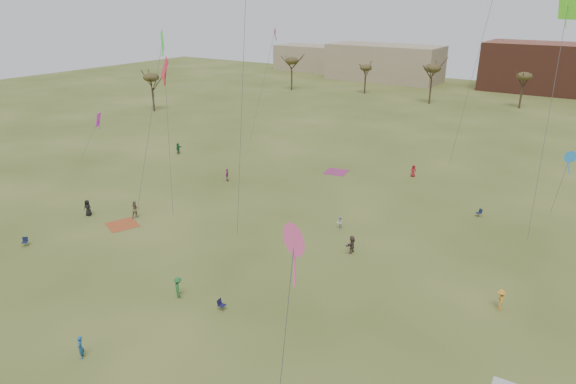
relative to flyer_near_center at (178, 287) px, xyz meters
The scene contains 21 objects.
ground 2.44m from the flyer_near_center, ahead, with size 260.00×260.00×0.00m, color #3E5019.
flyer_near_center is the anchor object (origin of this frame).
flyer_near_right 8.79m from the flyer_near_center, 90.82° to the right, with size 0.60×0.39×1.64m, color #1F558F.
spectator_fore_b 17.36m from the flyer_near_center, 150.26° to the left, with size 0.95×0.74×1.96m, color #7D6F4F.
spectator_fore_c 16.48m from the flyer_near_center, 60.64° to the left, with size 1.62×0.52×1.75m, color brown.
flyer_mid_a 20.90m from the flyer_near_center, 162.84° to the left, with size 0.89×0.58×1.81m, color black.
flyer_mid_b 24.96m from the flyer_near_center, 29.65° to the left, with size 1.10×0.63×1.71m, color orange.
spectator_mid_d 27.40m from the flyer_near_center, 121.98° to the left, with size 0.98×0.41×1.68m, color #A54583.
spectator_mid_e 18.95m from the flyer_near_center, 75.71° to the left, with size 0.70×0.54×1.44m, color silver.
flyer_far_a 40.63m from the flyer_near_center, 135.14° to the left, with size 1.56×0.50×1.68m, color #21643A.
flyer_far_b 38.67m from the flyer_near_center, 82.40° to the left, with size 0.79×0.51×1.61m, color maroon.
blanket_red 16.30m from the flyer_near_center, 156.25° to the left, with size 2.94×2.94×0.03m, color #AD4A22.
blanket_plum 34.58m from the flyer_near_center, 97.22° to the left, with size 2.93×2.93×0.03m, color #952E64.
camp_chair_left 18.81m from the flyer_near_center, behind, with size 0.74×0.74×0.87m.
camp_chair_center 4.11m from the flyer_near_center, ahead, with size 0.59×0.55×0.87m.
camp_chair_right 33.58m from the flyer_near_center, 61.81° to the left, with size 0.73×0.74×0.87m.
kites_aloft 32.97m from the flyer_near_center, 72.50° to the left, with size 67.97×57.90×27.60m.
tree_line 79.75m from the flyer_near_center, 90.43° to the left, with size 117.44×49.32×8.91m.
building_tan 120.02m from the flyer_near_center, 105.85° to the left, with size 32.00×14.00×10.00m, color #937F60.
building_brick 120.71m from the flyer_near_center, 86.56° to the left, with size 26.00×16.00×12.00m, color brown.
building_tan_west 137.57m from the flyer_near_center, 117.15° to the left, with size 20.00×12.00×8.00m, color #937F60.
Camera 1 is at (24.04, -24.21, 22.27)m, focal length 31.30 mm.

